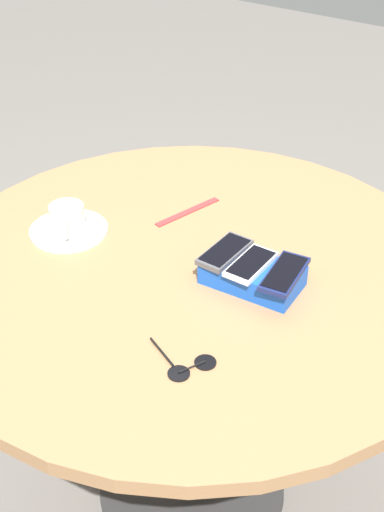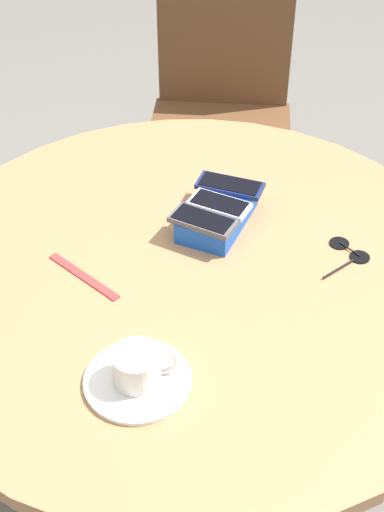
# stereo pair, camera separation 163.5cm
# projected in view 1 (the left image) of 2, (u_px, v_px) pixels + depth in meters

# --- Properties ---
(ground_plane) EXTENTS (8.00, 8.00, 0.00)m
(ground_plane) POSITION_uv_depth(u_px,v_px,m) (192.00, 489.00, 1.86)
(ground_plane) COLOR slate
(round_table) EXTENTS (1.08, 1.08, 0.72)m
(round_table) POSITION_uv_depth(u_px,v_px,m) (192.00, 309.00, 1.51)
(round_table) COLOR #2D2D2D
(round_table) RESTS_ON ground_plane
(phone_box) EXTENTS (0.19, 0.12, 0.04)m
(phone_box) POSITION_uv_depth(u_px,v_px,m) (253.00, 275.00, 1.38)
(phone_box) COLOR blue
(phone_box) RESTS_ON round_table
(phone_navy) EXTENTS (0.07, 0.14, 0.01)m
(phone_navy) POSITION_uv_depth(u_px,v_px,m) (285.00, 274.00, 1.33)
(phone_navy) COLOR navy
(phone_navy) RESTS_ON phone_box
(phone_white) EXTENTS (0.06, 0.12, 0.01)m
(phone_white) POSITION_uv_depth(u_px,v_px,m) (251.00, 264.00, 1.36)
(phone_white) COLOR silver
(phone_white) RESTS_ON phone_box
(phone_gray) EXTENTS (0.06, 0.13, 0.01)m
(phone_gray) POSITION_uv_depth(u_px,v_px,m) (225.00, 252.00, 1.39)
(phone_gray) COLOR #515156
(phone_gray) RESTS_ON phone_box
(saucer) EXTENTS (0.17, 0.17, 0.01)m
(saucer) POSITION_uv_depth(u_px,v_px,m) (69.00, 230.00, 1.54)
(saucer) COLOR silver
(saucer) RESTS_ON round_table
(coffee_cup) EXTENTS (0.08, 0.09, 0.06)m
(coffee_cup) POSITION_uv_depth(u_px,v_px,m) (67.00, 218.00, 1.52)
(coffee_cup) COLOR silver
(coffee_cup) RESTS_ON saucer
(lanyard_strap) EXTENTS (0.06, 0.18, 0.00)m
(lanyard_strap) POSITION_uv_depth(u_px,v_px,m) (188.00, 212.00, 1.61)
(lanyard_strap) COLOR red
(lanyard_strap) RESTS_ON round_table
(sunglasses) EXTENTS (0.13, 0.09, 0.01)m
(sunglasses) POSITION_uv_depth(u_px,v_px,m) (188.00, 366.00, 1.20)
(sunglasses) COLOR black
(sunglasses) RESTS_ON round_table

